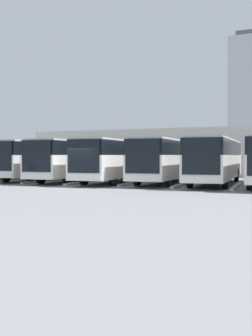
{
  "coord_description": "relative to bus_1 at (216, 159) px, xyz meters",
  "views": [
    {
      "loc": [
        -13.94,
        22.78,
        2.02
      ],
      "look_at": [
        -0.53,
        -6.21,
        1.09
      ],
      "focal_mm": 45.0,
      "sensor_mm": 36.0,
      "label": 1
    }
  ],
  "objects": [
    {
      "name": "bus_1",
      "position": [
        0.0,
        0.0,
        0.0
      ],
      "size": [
        3.57,
        12.63,
        3.18
      ],
      "rotation": [
        0.0,
        0.0,
        0.09
      ],
      "color": "silver",
      "rests_on": "ground_plane"
    },
    {
      "name": "bus_6",
      "position": [
        18.2,
        0.44,
        0.0
      ],
      "size": [
        3.57,
        12.63,
        3.18
      ],
      "rotation": [
        0.0,
        0.0,
        0.09
      ],
      "color": "silver",
      "rests_on": "ground_plane"
    },
    {
      "name": "curb_divider_0",
      "position": [
        -1.82,
        2.0,
        -1.71
      ],
      "size": [
        0.83,
        6.59,
        0.15
      ],
      "primitive_type": "cube",
      "rotation": [
        0.0,
        0.0,
        0.09
      ],
      "color": "#B2B2AD",
      "rests_on": "ground_plane"
    },
    {
      "name": "bus_3",
      "position": [
        7.28,
        0.65,
        0.0
      ],
      "size": [
        3.57,
        12.63,
        3.18
      ],
      "rotation": [
        0.0,
        0.0,
        0.09
      ],
      "color": "silver",
      "rests_on": "ground_plane"
    },
    {
      "name": "station_building",
      "position": [
        7.28,
        -17.1,
        0.64
      ],
      "size": [
        32.01,
        16.23,
        4.79
      ],
      "color": "beige",
      "rests_on": "ground_plane"
    },
    {
      "name": "curb_divider_2",
      "position": [
        5.46,
        1.7,
        -1.71
      ],
      "size": [
        0.83,
        6.59,
        0.15
      ],
      "primitive_type": "cube",
      "rotation": [
        0.0,
        0.0,
        0.09
      ],
      "color": "#B2B2AD",
      "rests_on": "ground_plane"
    },
    {
      "name": "curb_divider_1",
      "position": [
        1.82,
        1.84,
        -1.71
      ],
      "size": [
        0.83,
        6.59,
        0.15
      ],
      "primitive_type": "cube",
      "rotation": [
        0.0,
        0.0,
        0.09
      ],
      "color": "#B2B2AD",
      "rests_on": "ground_plane"
    },
    {
      "name": "bus_4",
      "position": [
        10.92,
        0.58,
        0.0
      ],
      "size": [
        3.57,
        12.63,
        3.18
      ],
      "rotation": [
        0.0,
        0.0,
        0.09
      ],
      "color": "silver",
      "rests_on": "ground_plane"
    },
    {
      "name": "bus_5",
      "position": [
        14.56,
        0.06,
        0.0
      ],
      "size": [
        3.57,
        12.63,
        3.18
      ],
      "rotation": [
        0.0,
        0.0,
        0.09
      ],
      "color": "silver",
      "rests_on": "ground_plane"
    },
    {
      "name": "office_tower",
      "position": [
        19.39,
        -152.03,
        24.06
      ],
      "size": [
        17.05,
        17.05,
        52.89
      ],
      "color": "#ADB2B7",
      "rests_on": "ground_plane"
    },
    {
      "name": "curb_divider_5",
      "position": [
        16.38,
        1.91,
        -1.71
      ],
      "size": [
        0.83,
        6.59,
        0.15
      ],
      "primitive_type": "cube",
      "rotation": [
        0.0,
        0.0,
        0.09
      ],
      "color": "#B2B2AD",
      "rests_on": "ground_plane"
    },
    {
      "name": "bus_2",
      "position": [
        3.64,
        -0.14,
        0.0
      ],
      "size": [
        3.57,
        12.63,
        3.18
      ],
      "rotation": [
        0.0,
        0.0,
        0.09
      ],
      "color": "silver",
      "rests_on": "ground_plane"
    },
    {
      "name": "curb_divider_3",
      "position": [
        9.1,
        2.49,
        -1.71
      ],
      "size": [
        0.83,
        6.59,
        0.15
      ],
      "primitive_type": "cube",
      "rotation": [
        0.0,
        0.0,
        0.09
      ],
      "color": "#B2B2AD",
      "rests_on": "ground_plane"
    },
    {
      "name": "curb_divider_4",
      "position": [
        12.74,
        2.42,
        -1.71
      ],
      "size": [
        0.83,
        6.59,
        0.15
      ],
      "primitive_type": "cube",
      "rotation": [
        0.0,
        0.0,
        0.09
      ],
      "color": "#B2B2AD",
      "rests_on": "ground_plane"
    },
    {
      "name": "ground_plane",
      "position": [
        7.28,
        6.64,
        -1.78
      ],
      "size": [
        600.0,
        600.0,
        0.0
      ],
      "primitive_type": "plane",
      "color": "gray"
    }
  ]
}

